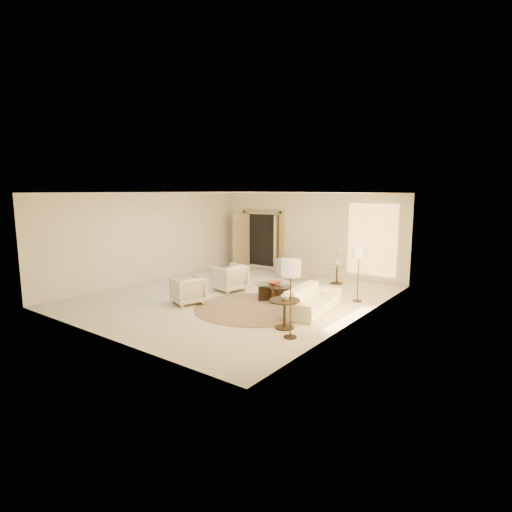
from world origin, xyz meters
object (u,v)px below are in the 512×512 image
Objects in this scene: coffee_table at (274,291)px; end_table at (285,309)px; bowl at (274,283)px; side_vase at (337,262)px; accent_chair at (293,265)px; end_vase at (285,296)px; sofa at (312,299)px; floor_lamp_far at (291,272)px; armchair_right at (188,289)px; armchair_left at (229,277)px; side_table at (337,273)px; floor_lamp_near at (359,254)px.

end_table is (1.41, -1.71, 0.16)m from coffee_table.
side_vase reaches higher than bowl.
accent_chair is 3.97× the size of side_vase.
bowl is at bearing 0.00° from coffee_table.
coffee_table is 6.71× the size of end_vase.
end_table is at bearing -50.43° from bowl.
bowl reaches higher than coffee_table.
end_table reaches higher than sofa.
bowl is (-1.41, 1.71, 0.05)m from end_table.
floor_lamp_far is at bearing -171.17° from sofa.
bowl is at bearing 129.57° from end_table.
coffee_table is 2.22m from end_table.
end_vase is at bearing 126.58° from accent_chair.
end_table is at bearing 108.07° from armchair_right.
armchair_left reaches higher than sofa.
side_table is (0.45, 2.83, 0.08)m from coffee_table.
side_table is 2.29× the size of side_vase.
armchair_left is 0.84× the size of accent_chair.
floor_lamp_far reaches higher than accent_chair.
floor_lamp_far is (3.41, -0.55, 0.93)m from armchair_right.
armchair_left is 2.63m from accent_chair.
armchair_left is 1.65m from coffee_table.
coffee_table is 3.37× the size of bowl.
end_table is at bearing 178.25° from sofa.
end_vase is (3.05, -1.82, 0.28)m from armchair_left.
armchair_left reaches higher than bowl.
armchair_right is 3.03m from end_table.
bowl is (1.61, 1.56, 0.09)m from armchair_right.
side_vase is at bearing 153.49° from armchair_left.
accent_chair reaches higher than armchair_right.
floor_lamp_far reaches higher than bowl.
bowl is (1.06, -2.67, 0.03)m from accent_chair.
armchair_right is 0.52× the size of floor_lamp_near.
coffee_table is (1.06, -2.67, -0.17)m from accent_chair.
coffee_table is at bearing 129.57° from end_vase.
armchair_right is 4.85m from side_vase.
armchair_left is at bearing 147.17° from floor_lamp_far.
floor_lamp_far reaches higher than end_vase.
armchair_left is at bearing -127.62° from side_vase.
floor_lamp_far is at bearing -49.56° from bowl.
side_table is (2.09, 2.72, -0.07)m from armchair_left.
side_vase reaches higher than coffee_table.
sofa is at bearing 105.92° from floor_lamp_far.
bowl is at bearing 118.83° from accent_chair.
end_vase reaches higher than coffee_table.
sofa is 2.68× the size of armchair_right.
armchair_left is at bearing 149.24° from end_table.
coffee_table is 1.93× the size of end_table.
side_vase is (-1.35, 4.93, -0.62)m from floor_lamp_far.
side_vase is at bearing 105.26° from floor_lamp_far.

